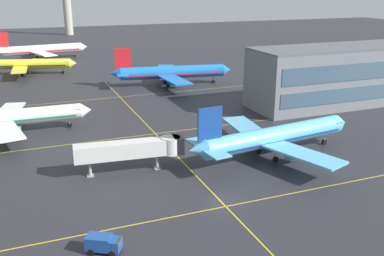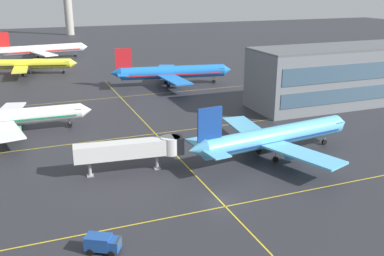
% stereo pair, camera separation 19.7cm
% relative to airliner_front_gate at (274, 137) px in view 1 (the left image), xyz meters
% --- Properties ---
extents(ground_plane, '(600.00, 600.00, 0.00)m').
position_rel_airliner_front_gate_xyz_m(ground_plane, '(-16.60, -12.23, -3.83)').
color(ground_plane, '#28282D').
extents(airliner_front_gate, '(36.10, 30.91, 11.22)m').
position_rel_airliner_front_gate_xyz_m(airliner_front_gate, '(0.00, 0.00, 0.00)').
color(airliner_front_gate, '#5BB7E5').
rests_on(airliner_front_gate, ground).
extents(airliner_second_row, '(33.79, 29.22, 10.53)m').
position_rel_airliner_front_gate_xyz_m(airliner_second_row, '(-45.21, 31.64, -0.24)').
color(airliner_second_row, white).
rests_on(airliner_second_row, ground).
extents(airliner_third_row, '(38.86, 33.15, 12.10)m').
position_rel_airliner_front_gate_xyz_m(airliner_third_row, '(2.04, 64.03, 0.30)').
color(airliner_third_row, blue).
rests_on(airliner_third_row, ground).
extents(airliner_far_left_stand, '(33.98, 28.97, 10.73)m').
position_rel_airliner_front_gate_xyz_m(airliner_far_left_stand, '(-39.94, 99.63, -0.17)').
color(airliner_far_left_stand, yellow).
rests_on(airliner_far_left_stand, ground).
extents(airliner_far_right_stand, '(39.17, 33.59, 12.17)m').
position_rel_airliner_front_gate_xyz_m(airliner_far_right_stand, '(-33.15, 132.53, 0.32)').
color(airliner_far_right_stand, white).
rests_on(airliner_far_right_stand, ground).
extents(taxiway_markings, '(160.11, 113.98, 0.01)m').
position_rel_airliner_front_gate_xyz_m(taxiway_markings, '(-16.60, 20.31, -3.83)').
color(taxiway_markings, yellow).
rests_on(taxiway_markings, ground).
extents(service_truck_red_van, '(4.47, 3.68, 2.10)m').
position_rel_airliner_front_gate_xyz_m(service_truck_red_van, '(-34.93, -18.88, -2.65)').
color(service_truck_red_van, '#1E4793').
rests_on(service_truck_red_van, ground).
extents(jet_bridge, '(18.47, 4.65, 5.58)m').
position_rel_airliner_front_gate_xyz_m(jet_bridge, '(-24.99, 2.63, 0.23)').
color(jet_bridge, silver).
rests_on(jet_bridge, ground).
extents(terminal_building, '(71.25, 15.64, 15.31)m').
position_rel_airliner_front_gate_xyz_m(terminal_building, '(47.46, 26.44, 3.82)').
color(terminal_building, slate).
rests_on(terminal_building, ground).
extents(control_tower, '(8.82, 8.82, 37.25)m').
position_rel_airliner_front_gate_xyz_m(control_tower, '(-10.63, 229.22, 17.81)').
color(control_tower, '#ADA89E').
rests_on(control_tower, ground).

